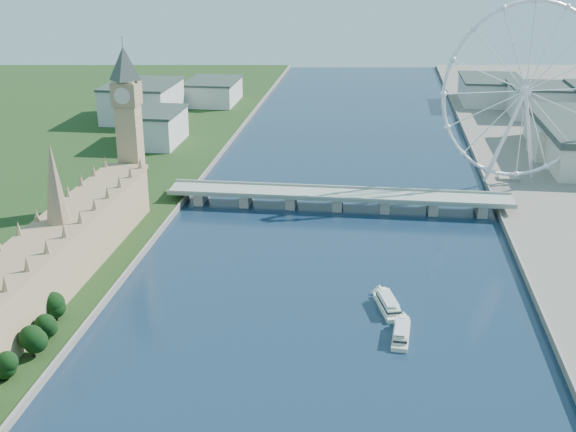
# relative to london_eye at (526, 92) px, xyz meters

# --- Properties ---
(parliament_range) EXTENTS (24.00, 200.00, 70.00)m
(parliament_range) POSITION_rel_london_eye_xyz_m (-247.98, -185.08, -49.04)
(parliament_range) COLOR tan
(parliament_range) RESTS_ON ground
(big_ben) EXTENTS (20.02, 20.02, 110.00)m
(big_ben) POSITION_rel_london_eye_xyz_m (-247.98, -77.08, -0.95)
(big_ben) COLOR tan
(big_ben) RESTS_ON ground
(westminster_bridge) EXTENTS (220.00, 22.00, 9.50)m
(westminster_bridge) POSITION_rel_london_eye_xyz_m (-119.98, -55.08, -60.89)
(westminster_bridge) COLOR gray
(westminster_bridge) RESTS_ON ground
(london_eye) EXTENTS (113.60, 39.12, 124.30)m
(london_eye) POSITION_rel_london_eye_xyz_m (0.00, 0.00, 0.00)
(london_eye) COLOR silver
(london_eye) RESTS_ON ground
(county_hall) EXTENTS (54.00, 144.00, 35.00)m
(county_hall) POSITION_rel_london_eye_xyz_m (55.02, 74.92, -67.52)
(county_hall) COLOR beige
(county_hall) RESTS_ON ground
(city_skyline) EXTENTS (505.00, 280.00, 32.00)m
(city_skyline) POSITION_rel_london_eye_xyz_m (-80.75, 205.00, -50.56)
(city_skyline) COLOR beige
(city_skyline) RESTS_ON ground
(tour_boat_near) EXTENTS (9.50, 29.07, 6.30)m
(tour_boat_near) POSITION_rel_london_eye_xyz_m (-82.94, -216.97, -67.52)
(tour_boat_near) COLOR beige
(tour_boat_near) RESTS_ON ground
(tour_boat_far) EXTENTS (15.36, 31.26, 6.70)m
(tour_boat_far) POSITION_rel_london_eye_xyz_m (-88.47, -191.87, -67.52)
(tour_boat_far) COLOR white
(tour_boat_far) RESTS_ON ground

